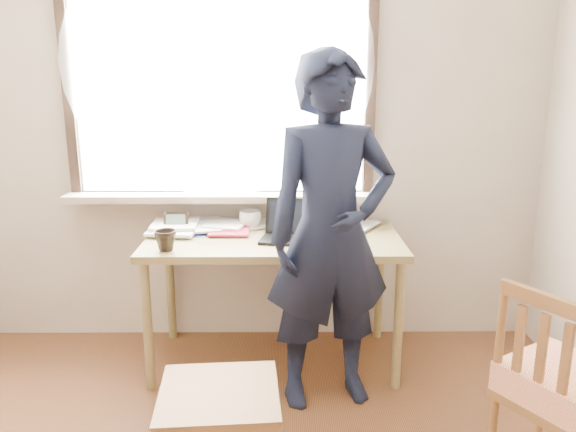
{
  "coord_description": "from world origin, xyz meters",
  "views": [
    {
      "loc": [
        0.17,
        -1.38,
        1.64
      ],
      "look_at": [
        0.19,
        0.95,
        1.05
      ],
      "focal_mm": 35.0,
      "sensor_mm": 36.0,
      "label": 1
    }
  ],
  "objects_px": {
    "work_chair": "(219,408)",
    "laptop": "(291,230)",
    "mug_dark": "(166,240)",
    "mug_white": "(250,219)",
    "person": "(331,234)",
    "desk": "(274,250)",
    "side_chair": "(561,387)"
  },
  "relations": [
    {
      "from": "work_chair",
      "to": "laptop",
      "type": "bearing_deg",
      "value": 74.75
    },
    {
      "from": "mug_dark",
      "to": "laptop",
      "type": "bearing_deg",
      "value": 17.78
    },
    {
      "from": "mug_white",
      "to": "person",
      "type": "height_order",
      "value": "person"
    },
    {
      "from": "desk",
      "to": "mug_white",
      "type": "height_order",
      "value": "mug_white"
    },
    {
      "from": "work_chair",
      "to": "mug_dark",
      "type": "bearing_deg",
      "value": 112.82
    },
    {
      "from": "mug_white",
      "to": "work_chair",
      "type": "bearing_deg",
      "value": -92.24
    },
    {
      "from": "mug_dark",
      "to": "side_chair",
      "type": "height_order",
      "value": "side_chair"
    },
    {
      "from": "mug_white",
      "to": "mug_dark",
      "type": "xyz_separation_m",
      "value": [
        -0.41,
        -0.44,
        0.0
      ]
    },
    {
      "from": "mug_white",
      "to": "mug_dark",
      "type": "height_order",
      "value": "mug_dark"
    },
    {
      "from": "side_chair",
      "to": "work_chair",
      "type": "bearing_deg",
      "value": -179.12
    },
    {
      "from": "mug_white",
      "to": "side_chair",
      "type": "relative_size",
      "value": 0.15
    },
    {
      "from": "mug_dark",
      "to": "side_chair",
      "type": "bearing_deg",
      "value": -26.3
    },
    {
      "from": "person",
      "to": "mug_white",
      "type": "bearing_deg",
      "value": 113.54
    },
    {
      "from": "laptop",
      "to": "work_chair",
      "type": "distance_m",
      "value": 1.18
    },
    {
      "from": "work_chair",
      "to": "side_chair",
      "type": "xyz_separation_m",
      "value": [
        1.33,
        0.02,
        0.07
      ]
    },
    {
      "from": "work_chair",
      "to": "person",
      "type": "height_order",
      "value": "person"
    },
    {
      "from": "desk",
      "to": "mug_white",
      "type": "bearing_deg",
      "value": 126.01
    },
    {
      "from": "mug_dark",
      "to": "work_chair",
      "type": "distance_m",
      "value": 1.02
    },
    {
      "from": "mug_dark",
      "to": "work_chair",
      "type": "xyz_separation_m",
      "value": [
        0.36,
        -0.85,
        -0.42
      ]
    },
    {
      "from": "desk",
      "to": "laptop",
      "type": "distance_m",
      "value": 0.16
    },
    {
      "from": "laptop",
      "to": "person",
      "type": "relative_size",
      "value": 0.2
    },
    {
      "from": "person",
      "to": "desk",
      "type": "bearing_deg",
      "value": 113.94
    },
    {
      "from": "work_chair",
      "to": "person",
      "type": "relative_size",
      "value": 0.28
    },
    {
      "from": "desk",
      "to": "mug_white",
      "type": "distance_m",
      "value": 0.27
    },
    {
      "from": "desk",
      "to": "person",
      "type": "relative_size",
      "value": 0.8
    },
    {
      "from": "mug_white",
      "to": "work_chair",
      "type": "distance_m",
      "value": 1.36
    },
    {
      "from": "laptop",
      "to": "mug_dark",
      "type": "distance_m",
      "value": 0.68
    },
    {
      "from": "desk",
      "to": "laptop",
      "type": "height_order",
      "value": "laptop"
    },
    {
      "from": "desk",
      "to": "mug_white",
      "type": "xyz_separation_m",
      "value": [
        -0.14,
        0.2,
        0.13
      ]
    },
    {
      "from": "mug_white",
      "to": "work_chair",
      "type": "xyz_separation_m",
      "value": [
        -0.05,
        -1.29,
        -0.42
      ]
    },
    {
      "from": "desk",
      "to": "mug_dark",
      "type": "distance_m",
      "value": 0.62
    },
    {
      "from": "side_chair",
      "to": "person",
      "type": "relative_size",
      "value": 0.5
    }
  ]
}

